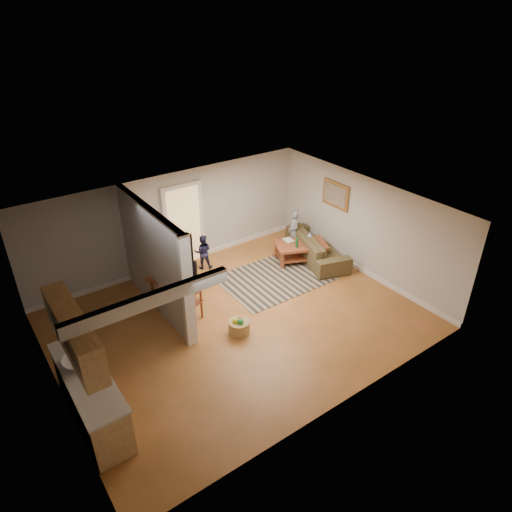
# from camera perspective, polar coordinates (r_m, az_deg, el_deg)

# --- Properties ---
(ground) EXTENTS (7.50, 7.50, 0.00)m
(ground) POSITION_cam_1_polar(r_m,az_deg,el_deg) (10.11, -2.20, -8.01)
(ground) COLOR brown
(ground) RESTS_ON ground
(room_shell) EXTENTS (7.54, 6.02, 2.52)m
(room_shell) POSITION_cam_1_polar(r_m,az_deg,el_deg) (9.18, -9.41, -1.71)
(room_shell) COLOR #A3A09C
(room_shell) RESTS_ON ground
(area_rug) EXTENTS (2.63, 1.94, 0.01)m
(area_rug) POSITION_cam_1_polar(r_m,az_deg,el_deg) (11.51, 2.29, -2.79)
(area_rug) COLOR black
(area_rug) RESTS_ON ground
(sofa) EXTENTS (1.58, 2.50, 0.68)m
(sofa) POSITION_cam_1_polar(r_m,az_deg,el_deg) (12.57, 7.54, -0.08)
(sofa) COLOR #464223
(sofa) RESTS_ON ground
(coffee_table) EXTENTS (1.52, 1.24, 0.78)m
(coffee_table) POSITION_cam_1_polar(r_m,az_deg,el_deg) (12.15, 5.69, 1.11)
(coffee_table) COLOR brown
(coffee_table) RESTS_ON ground
(tv_console) EXTENTS (0.93, 1.39, 1.12)m
(tv_console) POSITION_cam_1_polar(r_m,az_deg,el_deg) (10.05, -9.97, -3.54)
(tv_console) COLOR brown
(tv_console) RESTS_ON ground
(speaker_left) EXTENTS (0.10, 0.10, 0.89)m
(speaker_left) POSITION_cam_1_polar(r_m,az_deg,el_deg) (10.33, -10.61, -4.59)
(speaker_left) COLOR black
(speaker_left) RESTS_ON ground
(speaker_right) EXTENTS (0.12, 0.12, 0.92)m
(speaker_right) POSITION_cam_1_polar(r_m,az_deg,el_deg) (11.98, -8.11, 0.79)
(speaker_right) COLOR black
(speaker_right) RESTS_ON ground
(toy_basket) EXTENTS (0.45, 0.45, 0.40)m
(toy_basket) POSITION_cam_1_polar(r_m,az_deg,el_deg) (9.67, -2.13, -8.79)
(toy_basket) COLOR olive
(toy_basket) RESTS_ON ground
(child) EXTENTS (0.41, 0.51, 1.20)m
(child) POSITION_cam_1_polar(r_m,az_deg,el_deg) (12.81, 4.61, 0.70)
(child) COLOR gray
(child) RESTS_ON ground
(toddler) EXTENTS (0.57, 0.53, 0.94)m
(toddler) POSITION_cam_1_polar(r_m,az_deg,el_deg) (12.04, -6.53, -1.44)
(toddler) COLOR #1C1D3B
(toddler) RESTS_ON ground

